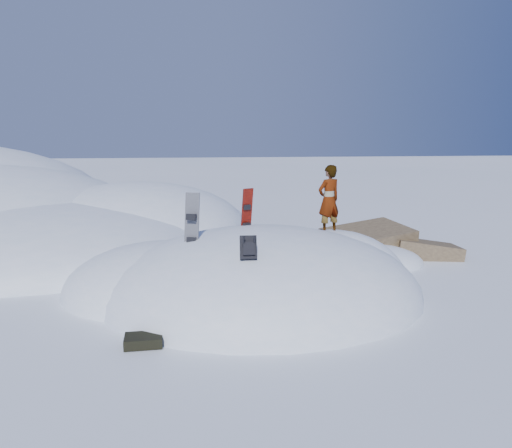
{
  "coord_description": "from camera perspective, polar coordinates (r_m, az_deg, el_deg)",
  "views": [
    {
      "loc": [
        -1.43,
        -10.42,
        3.56
      ],
      "look_at": [
        -0.1,
        0.3,
        1.55
      ],
      "focal_mm": 35.0,
      "sensor_mm": 36.0,
      "label": 1
    }
  ],
  "objects": [
    {
      "name": "gear_pile",
      "position": [
        8.84,
        -12.4,
        -12.7
      ],
      "size": [
        0.82,
        0.62,
        0.22
      ],
      "rotation": [
        0.0,
        0.0,
        0.05
      ],
      "color": "black",
      "rests_on": "ground"
    },
    {
      "name": "snowboard_dark",
      "position": [
        10.39,
        -7.37,
        -0.81
      ],
      "size": [
        0.38,
        0.37,
        1.62
      ],
      "rotation": [
        0.0,
        0.0,
        -0.36
      ],
      "color": "black",
      "rests_on": "snow_mound"
    },
    {
      "name": "snow_mound",
      "position": [
        11.31,
        -0.33,
        -7.83
      ],
      "size": [
        8.0,
        6.0,
        3.0
      ],
      "color": "white",
      "rests_on": "ground"
    },
    {
      "name": "backpack",
      "position": [
        9.16,
        -0.88,
        -2.77
      ],
      "size": [
        0.33,
        0.44,
        0.52
      ],
      "rotation": [
        0.0,
        0.0,
        -0.06
      ],
      "color": "black",
      "rests_on": "snow_mound"
    },
    {
      "name": "snowboard_red",
      "position": [
        11.48,
        -1.1,
        0.67
      ],
      "size": [
        0.33,
        0.3,
        1.43
      ],
      "rotation": [
        0.0,
        0.0,
        0.48
      ],
      "color": "#B31609",
      "rests_on": "snow_mound"
    },
    {
      "name": "rock_outcrop",
      "position": [
        14.81,
        13.51,
        -3.63
      ],
      "size": [
        4.68,
        4.41,
        1.68
      ],
      "color": "brown",
      "rests_on": "ground"
    },
    {
      "name": "person",
      "position": [
        11.84,
        8.32,
        2.73
      ],
      "size": [
        0.71,
        0.6,
        1.65
      ],
      "primitive_type": "imported",
      "rotation": [
        0.0,
        0.0,
        3.56
      ],
      "color": "slate",
      "rests_on": "snow_mound"
    },
    {
      "name": "ground",
      "position": [
        11.1,
        0.71,
        -8.18
      ],
      "size": [
        120.0,
        120.0,
        0.0
      ],
      "primitive_type": "plane",
      "color": "white",
      "rests_on": "ground"
    }
  ]
}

